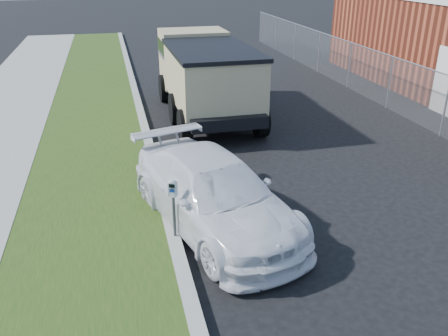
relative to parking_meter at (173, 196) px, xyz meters
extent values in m
plane|color=black|center=(2.57, -0.05, -0.97)|extent=(120.00, 120.00, 0.00)
cube|color=gray|center=(-0.03, 1.95, -0.89)|extent=(0.25, 50.00, 0.15)
cube|color=#1F3C10|center=(-1.63, 1.95, -0.90)|extent=(3.00, 50.00, 0.13)
plane|color=slate|center=(8.57, 6.95, -0.07)|extent=(0.00, 30.00, 30.00)
cylinder|color=#8F949C|center=(8.57, 6.95, 0.83)|extent=(0.04, 30.00, 0.04)
cylinder|color=#8F949C|center=(8.57, 3.95, -0.07)|extent=(0.06, 0.06, 1.80)
cylinder|color=#8F949C|center=(8.57, 6.95, -0.07)|extent=(0.06, 0.06, 1.80)
cylinder|color=#8F949C|center=(8.57, 9.95, -0.07)|extent=(0.06, 0.06, 1.80)
cylinder|color=#8F949C|center=(8.57, 12.95, -0.07)|extent=(0.06, 0.06, 1.80)
cylinder|color=#8F949C|center=(8.57, 15.95, -0.07)|extent=(0.06, 0.06, 1.80)
cylinder|color=#8F949C|center=(8.57, 18.95, -0.07)|extent=(0.06, 0.06, 1.80)
cylinder|color=#8F949C|center=(8.57, 21.95, -0.07)|extent=(0.06, 0.06, 1.80)
cube|color=silver|center=(10.02, 5.95, 0.13)|extent=(0.08, 1.10, 2.20)
cylinder|color=#3F4247|center=(0.00, 0.00, -0.43)|extent=(0.07, 0.07, 0.86)
cube|color=gray|center=(0.00, 0.00, 0.15)|extent=(0.18, 0.16, 0.26)
ellipsoid|color=gray|center=(0.00, 0.00, 0.28)|extent=(0.19, 0.16, 0.10)
cube|color=black|center=(-0.02, -0.05, 0.24)|extent=(0.10, 0.05, 0.07)
cube|color=navy|center=(-0.02, -0.05, 0.14)|extent=(0.09, 0.04, 0.06)
cylinder|color=silver|center=(-0.02, -0.05, 0.05)|extent=(0.09, 0.04, 0.09)
cube|color=#3F4247|center=(-0.02, -0.05, 0.17)|extent=(0.03, 0.02, 0.04)
imported|color=white|center=(0.85, 0.54, -0.28)|extent=(3.20, 5.13, 1.39)
cube|color=black|center=(2.14, 7.45, -0.25)|extent=(2.24, 6.35, 0.35)
cube|color=#9C8E65|center=(2.12, 9.73, 0.56)|extent=(2.34, 1.80, 1.98)
cube|color=black|center=(2.12, 9.73, 0.96)|extent=(2.37, 1.82, 0.59)
cube|color=#9C8E65|center=(2.15, 6.66, 0.56)|extent=(2.42, 4.18, 1.58)
cube|color=black|center=(2.15, 6.66, 1.38)|extent=(2.52, 4.28, 0.12)
cube|color=black|center=(2.11, 10.66, -0.33)|extent=(2.37, 0.17, 0.30)
cylinder|color=black|center=(0.98, 9.61, -0.48)|extent=(0.33, 0.99, 0.99)
cylinder|color=black|center=(3.26, 9.64, -0.48)|extent=(0.33, 0.99, 0.99)
cylinder|color=black|center=(1.01, 6.94, -0.48)|extent=(0.33, 0.99, 0.99)
cylinder|color=black|center=(3.28, 6.97, -0.48)|extent=(0.33, 0.99, 0.99)
cylinder|color=black|center=(1.03, 5.16, -0.48)|extent=(0.33, 0.99, 0.99)
cylinder|color=black|center=(3.30, 5.19, -0.48)|extent=(0.33, 0.99, 0.99)
camera|label=1|loc=(-0.88, -7.57, 3.93)|focal=38.00mm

